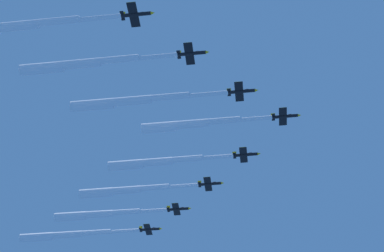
{
  "coord_description": "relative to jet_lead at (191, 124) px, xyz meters",
  "views": [
    {
      "loc": [
        -56.02,
        136.78,
        25.15
      ],
      "look_at": [
        0.0,
        0.0,
        159.63
      ],
      "focal_mm": 54.28,
      "sensor_mm": 36.0,
      "label": 1
    }
  ],
  "objects": [
    {
      "name": "jet_trail_port",
      "position": [
        77.49,
        -44.01,
        -1.23
      ],
      "size": [
        61.47,
        20.96,
        3.7
      ],
      "color": "black"
    },
    {
      "name": "jet_lead",
      "position": [
        0.0,
        0.0,
        0.0
      ],
      "size": [
        54.07,
        18.91,
        3.76
      ],
      "color": "black"
    },
    {
      "name": "jet_port_inner",
      "position": [
        18.75,
        -11.43,
        -2.7
      ],
      "size": [
        54.95,
        18.75,
        3.71
      ],
      "color": "black"
    },
    {
      "name": "jet_port_mid",
      "position": [
        37.24,
        -22.57,
        -2.85
      ],
      "size": [
        55.48,
        19.09,
        3.76
      ],
      "color": "black"
    },
    {
      "name": "jet_starboard_outer",
      "position": [
        31.66,
        58.79,
        -0.06
      ],
      "size": [
        59.49,
        20.52,
        3.78
      ],
      "color": "black"
    },
    {
      "name": "jet_starboard_mid",
      "position": [
        21.51,
        39.2,
        -0.51
      ],
      "size": [
        58.3,
        20.0,
        3.78
      ],
      "color": "black"
    },
    {
      "name": "jet_starboard_inner",
      "position": [
        13.43,
        20.38,
        -2.43
      ],
      "size": [
        60.27,
        20.63,
        3.74
      ],
      "color": "black"
    },
    {
      "name": "jet_port_outer",
      "position": [
        55.38,
        -33.51,
        -2.6
      ],
      "size": [
        55.43,
        19.65,
        3.68
      ],
      "color": "black"
    }
  ]
}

